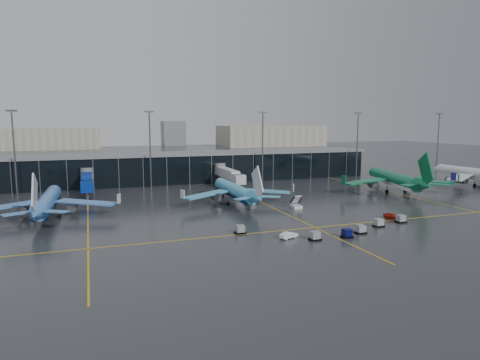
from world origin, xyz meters
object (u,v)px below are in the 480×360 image
object	(u,v)px
airliner_arkefly	(47,192)
mobile_airstair	(296,205)
airliner_ba	(476,167)
baggage_carts	(342,228)
service_van_red	(392,216)
service_van_white	(289,235)
airliner_klm_near	(235,183)
airliner_aer_lingus	(394,171)

from	to	relation	value
airliner_arkefly	mobile_airstair	bearing A→B (deg)	-7.63
airliner_ba	baggage_carts	bearing A→B (deg)	-157.92
airliner_ba	service_van_red	distance (m)	69.36
service_van_red	service_van_white	world-z (taller)	service_van_red
airliner_klm_near	airliner_arkefly	bearing A→B (deg)	-178.38
airliner_aer_lingus	airliner_ba	size ratio (longest dim) A/B	1.04
airliner_arkefly	airliner_ba	bearing A→B (deg)	3.86
airliner_ba	mobile_airstair	world-z (taller)	airliner_ba
airliner_klm_near	service_van_white	bearing A→B (deg)	-92.39
baggage_carts	service_van_white	size ratio (longest dim) A/B	9.69
mobile_airstair	baggage_carts	bearing A→B (deg)	-90.24
airliner_klm_near	airliner_aer_lingus	bearing A→B (deg)	1.45
airliner_aer_lingus	airliner_ba	bearing A→B (deg)	17.38
airliner_arkefly	service_van_white	distance (m)	57.30
airliner_arkefly	baggage_carts	xyz separation A→B (m)	(57.00, -34.69, -5.06)
airliner_klm_near	service_van_white	xyz separation A→B (m)	(-1.57, -36.52, -4.95)
airliner_ba	airliner_klm_near	bearing A→B (deg)	177.60
airliner_aer_lingus	baggage_carts	xyz separation A→B (m)	(-42.79, -37.23, -5.80)
airliner_arkefly	airliner_klm_near	size ratio (longest dim) A/B	1.04
airliner_klm_near	service_van_white	distance (m)	36.89
airliner_aer_lingus	service_van_white	world-z (taller)	airliner_aer_lingus
service_van_red	service_van_white	distance (m)	30.27
baggage_carts	mobile_airstair	size ratio (longest dim) A/B	11.23
service_van_white	service_van_red	bearing A→B (deg)	-97.31
airliner_arkefly	airliner_aer_lingus	bearing A→B (deg)	3.66
airliner_klm_near	baggage_carts	xyz separation A→B (m)	(10.57, -35.95, -4.85)
airliner_aer_lingus	mobile_airstair	distance (m)	42.96
airliner_ba	service_van_red	bearing A→B (deg)	-156.32
airliner_aer_lingus	baggage_carts	distance (m)	57.02
airliner_aer_lingus	airliner_ba	xyz separation A→B (m)	(35.69, 1.39, -0.26)
airliner_ba	baggage_carts	world-z (taller)	airliner_ba
airliner_aer_lingus	airliner_arkefly	bearing A→B (deg)	-163.39
airliner_klm_near	airliner_aer_lingus	size ratio (longest dim) A/B	0.85
airliner_klm_near	service_van_red	distance (m)	40.95
airliner_arkefly	service_van_red	size ratio (longest dim) A/B	9.77
airliner_arkefly	mobile_airstair	size ratio (longest dim) A/B	10.99
airliner_klm_near	service_van_red	world-z (taller)	airliner_klm_near
airliner_arkefly	airliner_aer_lingus	distance (m)	99.83
airliner_klm_near	baggage_carts	bearing A→B (deg)	-73.55
airliner_arkefly	service_van_white	bearing A→B (deg)	-35.97
airliner_ba	service_van_white	xyz separation A→B (m)	(-90.62, -39.19, -5.64)
airliner_arkefly	mobile_airstair	xyz separation A→B (m)	(59.19, -10.25, -5.05)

